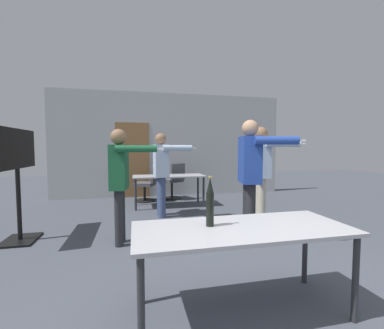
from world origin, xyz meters
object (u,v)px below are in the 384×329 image
at_px(office_chair_far_right, 147,185).
at_px(beer_bottle, 210,203).
at_px(person_far_watching, 162,167).
at_px(person_center_tall, 261,166).
at_px(person_left_plaid, 251,169).
at_px(tv_screen, 17,169).
at_px(office_chair_far_left, 174,182).
at_px(person_near_casual, 120,175).

bearing_deg(office_chair_far_right, beer_bottle, -155.03).
bearing_deg(person_far_watching, person_center_tall, 59.39).
bearing_deg(person_left_plaid, tv_screen, -89.09).
relative_size(person_center_tall, office_chair_far_left, 1.81).
xyz_separation_m(person_left_plaid, beer_bottle, (-1.05, -1.45, -0.15)).
distance_m(person_left_plaid, beer_bottle, 1.80).
bearing_deg(tv_screen, beer_bottle, -133.69).
xyz_separation_m(tv_screen, office_chair_far_left, (2.65, 2.56, -0.60)).
height_order(person_near_casual, beer_bottle, person_near_casual).
xyz_separation_m(person_far_watching, office_chair_far_left, (0.48, 1.64, -0.53)).
bearing_deg(tv_screen, person_center_tall, -89.60).
xyz_separation_m(person_far_watching, person_left_plaid, (1.12, -1.61, 0.08)).
height_order(tv_screen, office_chair_far_right, tv_screen).
bearing_deg(person_left_plaid, person_near_casual, -85.04).
distance_m(person_near_casual, beer_bottle, 1.88).
relative_size(tv_screen, person_near_casual, 1.01).
xyz_separation_m(person_far_watching, person_center_tall, (1.67, -0.89, 0.06)).
xyz_separation_m(person_near_casual, person_far_watching, (0.72, 1.35, -0.01)).
bearing_deg(person_far_watching, person_left_plaid, 32.34).
bearing_deg(office_chair_far_left, person_near_casual, -140.36).
height_order(tv_screen, office_chair_far_left, tv_screen).
relative_size(tv_screen, person_far_watching, 1.00).
distance_m(person_near_casual, person_far_watching, 1.53).
bearing_deg(office_chair_far_right, tv_screen, 162.71).
bearing_deg(office_chair_far_left, beer_bottle, -123.47).
bearing_deg(beer_bottle, person_left_plaid, 54.13).
height_order(person_near_casual, office_chair_far_right, person_near_casual).
bearing_deg(person_near_casual, person_left_plaid, 89.56).
xyz_separation_m(person_left_plaid, office_chair_far_right, (-1.33, 3.14, -0.65)).
relative_size(person_near_casual, person_far_watching, 0.99).
relative_size(office_chair_far_left, beer_bottle, 2.34).
height_order(tv_screen, beer_bottle, tv_screen).
relative_size(person_near_casual, office_chair_far_right, 1.80).
bearing_deg(office_chair_far_right, office_chair_far_left, -59.16).
height_order(person_center_tall, office_chair_far_right, person_center_tall).
xyz_separation_m(person_center_tall, person_left_plaid, (-0.55, -0.72, 0.02)).
height_order(person_far_watching, beer_bottle, person_far_watching).
relative_size(person_far_watching, office_chair_far_right, 1.83).
bearing_deg(person_far_watching, beer_bottle, -1.26).
bearing_deg(person_near_casual, beer_bottle, 32.35).
height_order(office_chair_far_right, beer_bottle, beer_bottle).
height_order(tv_screen, person_center_tall, person_center_tall).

